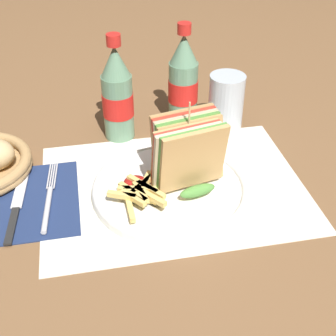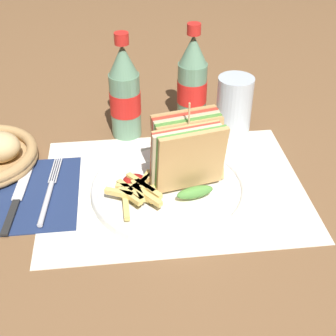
% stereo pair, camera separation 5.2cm
% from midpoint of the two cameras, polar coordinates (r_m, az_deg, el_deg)
% --- Properties ---
extents(ground_plane, '(4.00, 4.00, 0.00)m').
position_cam_midpoint_polar(ground_plane, '(0.80, 0.47, -3.77)').
color(ground_plane, brown).
extents(placemat, '(0.46, 0.34, 0.00)m').
position_cam_midpoint_polar(placemat, '(0.83, -1.16, -2.33)').
color(placemat, silver).
rests_on(placemat, ground_plane).
extents(plate_main, '(0.27, 0.27, 0.02)m').
position_cam_midpoint_polar(plate_main, '(0.81, -1.58, -2.57)').
color(plate_main, white).
rests_on(plate_main, ground_plane).
extents(club_sandwich, '(0.13, 0.12, 0.15)m').
position_cam_midpoint_polar(club_sandwich, '(0.78, 0.61, 1.79)').
color(club_sandwich, tan).
rests_on(club_sandwich, plate_main).
extents(fries_pile, '(0.10, 0.11, 0.02)m').
position_cam_midpoint_polar(fries_pile, '(0.77, -5.40, -2.98)').
color(fries_pile, '#E5C166').
rests_on(fries_pile, plate_main).
extents(ketchup_blob, '(0.04, 0.03, 0.01)m').
position_cam_midpoint_polar(ketchup_blob, '(0.80, -5.93, -1.71)').
color(ketchup_blob, maroon).
rests_on(ketchup_blob, plate_main).
extents(napkin, '(0.15, 0.20, 0.00)m').
position_cam_midpoint_polar(napkin, '(0.84, -17.74, -3.77)').
color(napkin, navy).
rests_on(napkin, ground_plane).
extents(fork, '(0.03, 0.18, 0.01)m').
position_cam_midpoint_polar(fork, '(0.81, -16.19, -4.03)').
color(fork, silver).
rests_on(fork, napkin).
extents(knife, '(0.03, 0.21, 0.00)m').
position_cam_midpoint_polar(knife, '(0.84, -19.58, -3.86)').
color(knife, black).
rests_on(knife, napkin).
extents(coke_bottle_near, '(0.06, 0.06, 0.21)m').
position_cam_midpoint_polar(coke_bottle_near, '(0.93, -7.81, 8.73)').
color(coke_bottle_near, slate).
rests_on(coke_bottle_near, ground_plane).
extents(coke_bottle_far, '(0.06, 0.06, 0.21)m').
position_cam_midpoint_polar(coke_bottle_far, '(0.98, 0.31, 10.43)').
color(coke_bottle_far, slate).
rests_on(coke_bottle_far, ground_plane).
extents(glass_near, '(0.07, 0.07, 0.12)m').
position_cam_midpoint_polar(glass_near, '(0.97, 5.53, 7.86)').
color(glass_near, silver).
rests_on(glass_near, ground_plane).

